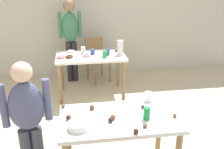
{
  "coord_description": "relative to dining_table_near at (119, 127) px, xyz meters",
  "views": [
    {
      "loc": [
        -0.52,
        -2.24,
        2.02
      ],
      "look_at": [
        -0.09,
        0.63,
        0.9
      ],
      "focal_mm": 40.35,
      "sensor_mm": 36.0,
      "label": 1
    }
  ],
  "objects": [
    {
      "name": "cup_near_0",
      "position": [
        0.37,
        0.29,
        0.17
      ],
      "size": [
        0.08,
        0.08,
        0.1
      ],
      "primitive_type": "cylinder",
      "color": "white",
      "rests_on": "dining_table_near"
    },
    {
      "name": "wall_back",
      "position": [
        0.13,
        3.33,
        0.66
      ],
      "size": [
        6.4,
        0.1,
        2.6
      ],
      "primitive_type": "cube",
      "color": "beige",
      "rests_on": "ground_plane"
    },
    {
      "name": "person_adult_far",
      "position": [
        -0.47,
        2.84,
        0.36
      ],
      "size": [
        0.45,
        0.22,
        1.64
      ],
      "color": "#28282D",
      "rests_on": "ground_plane"
    },
    {
      "name": "donut_far_0",
      "position": [
        0.38,
        2.31,
        0.13
      ],
      "size": [
        0.12,
        0.12,
        0.03
      ],
      "primitive_type": "torus",
      "color": "brown",
      "rests_on": "dining_table_far"
    },
    {
      "name": "cup_far_2",
      "position": [
        0.09,
        1.96,
        0.17
      ],
      "size": [
        0.08,
        0.08,
        0.11
      ],
      "primitive_type": "cylinder",
      "color": "green",
      "rests_on": "dining_table_far"
    },
    {
      "name": "chair_far_table",
      "position": [
        0.03,
        2.83,
        -0.14
      ],
      "size": [
        0.53,
        0.53,
        0.87
      ],
      "color": "olive",
      "rests_on": "ground_plane"
    },
    {
      "name": "cake_ball_8",
      "position": [
        0.2,
        -0.22,
        0.13
      ],
      "size": [
        0.04,
        0.04,
        0.04
      ],
      "primitive_type": "sphere",
      "color": "brown",
      "rests_on": "dining_table_near"
    },
    {
      "name": "cake_ball_5",
      "position": [
        0.53,
        -0.09,
        0.13
      ],
      "size": [
        0.04,
        0.04,
        0.04
      ],
      "primitive_type": "sphere",
      "color": "brown",
      "rests_on": "dining_table_near"
    },
    {
      "name": "dining_table_near",
      "position": [
        0.0,
        0.0,
        0.0
      ],
      "size": [
        1.16,
        0.67,
        0.75
      ],
      "color": "silver",
      "rests_on": "ground_plane"
    },
    {
      "name": "cake_ball_4",
      "position": [
        -0.55,
        0.27,
        0.13
      ],
      "size": [
        0.04,
        0.04,
        0.04
      ],
      "primitive_type": "sphere",
      "color": "brown",
      "rests_on": "dining_table_near"
    },
    {
      "name": "donut_far_3",
      "position": [
        -0.51,
        2.03,
        0.13
      ],
      "size": [
        0.13,
        0.13,
        0.04
      ],
      "primitive_type": "torus",
      "color": "brown",
      "rests_on": "dining_table_far"
    },
    {
      "name": "fork_near",
      "position": [
        0.09,
        -0.07,
        0.12
      ],
      "size": [
        0.17,
        0.02,
        0.01
      ],
      "primitive_type": "cube",
      "color": "silver",
      "rests_on": "dining_table_near"
    },
    {
      "name": "soda_can",
      "position": [
        0.25,
        -0.08,
        0.17
      ],
      "size": [
        0.07,
        0.07,
        0.12
      ],
      "primitive_type": "cylinder",
      "color": "#198438",
      "rests_on": "dining_table_near"
    },
    {
      "name": "donut_far_1",
      "position": [
        -0.48,
        2.35,
        0.13
      ],
      "size": [
        0.13,
        0.13,
        0.04
      ],
      "primitive_type": "torus",
      "color": "white",
      "rests_on": "dining_table_far"
    },
    {
      "name": "cake_ball_0",
      "position": [
        -0.1,
        -0.09,
        0.14
      ],
      "size": [
        0.05,
        0.05,
        0.05
      ],
      "primitive_type": "sphere",
      "color": "#3D2319",
      "rests_on": "dining_table_near"
    },
    {
      "name": "mixing_bowl",
      "position": [
        -0.39,
        -0.14,
        0.14
      ],
      "size": [
        0.2,
        0.2,
        0.06
      ],
      "primitive_type": "cylinder",
      "color": "white",
      "rests_on": "dining_table_near"
    },
    {
      "name": "donut_far_2",
      "position": [
        -0.21,
        2.06,
        0.13
      ],
      "size": [
        0.13,
        0.13,
        0.04
      ],
      "primitive_type": "torus",
      "color": "pink",
      "rests_on": "dining_table_far"
    },
    {
      "name": "cup_far_0",
      "position": [
        -0.26,
        2.27,
        0.17
      ],
      "size": [
        0.08,
        0.08,
        0.12
      ],
      "primitive_type": "cylinder",
      "color": "white",
      "rests_on": "dining_table_far"
    },
    {
      "name": "person_girl_near",
      "position": [
        -0.86,
        0.02,
        0.16
      ],
      "size": [
        0.45,
        0.26,
        1.35
      ],
      "color": "#383D4C",
      "rests_on": "ground_plane"
    },
    {
      "name": "donut_far_4",
      "position": [
        -0.65,
        2.03,
        0.13
      ],
      "size": [
        0.14,
        0.14,
        0.04
      ],
      "primitive_type": "torus",
      "color": "pink",
      "rests_on": "dining_table_far"
    },
    {
      "name": "cake_ball_3",
      "position": [
        0.27,
        0.13,
        0.13
      ],
      "size": [
        0.04,
        0.04,
        0.04
      ],
      "primitive_type": "sphere",
      "color": "#3D2319",
      "rests_on": "dining_table_near"
    },
    {
      "name": "cake_ball_6",
      "position": [
        -0.25,
        0.18,
        0.14
      ],
      "size": [
        0.05,
        0.05,
        0.05
      ],
      "primitive_type": "sphere",
      "color": "brown",
      "rests_on": "dining_table_near"
    },
    {
      "name": "cup_far_1",
      "position": [
        -0.1,
        2.17,
        0.16
      ],
      "size": [
        0.08,
        0.08,
        0.09
      ],
      "primitive_type": "cylinder",
      "color": "#3351B2",
      "rests_on": "dining_table_far"
    },
    {
      "name": "pitcher_far",
      "position": [
        0.38,
        2.08,
        0.24
      ],
      "size": [
        0.11,
        0.11,
        0.25
      ],
      "primitive_type": "cylinder",
      "color": "white",
      "rests_on": "dining_table_far"
    },
    {
      "name": "cake_ball_7",
      "position": [
        -0.49,
        0.02,
        0.14
      ],
      "size": [
        0.05,
        0.05,
        0.05
      ],
      "primitive_type": "sphere",
      "color": "#3D2319",
      "rests_on": "dining_table_near"
    },
    {
      "name": "cup_far_3",
      "position": [
        0.16,
        2.08,
        0.17
      ],
      "size": [
        0.07,
        0.07,
        0.11
      ],
      "primitive_type": "cylinder",
      "color": "#3351B2",
      "rests_on": "dining_table_far"
    },
    {
      "name": "dining_table_far",
      "position": [
        -0.14,
        2.12,
        0.01
      ],
      "size": [
        1.2,
        0.72,
        0.75
      ],
      "color": "silver",
      "rests_on": "ground_plane"
    },
    {
      "name": "cake_ball_1",
      "position": [
        0.09,
        -0.3,
        0.14
      ],
      "size": [
        0.05,
        0.05,
        0.05
      ],
      "primitive_type": "sphere",
      "color": "#3D2319",
      "rests_on": "dining_table_near"
    },
    {
      "name": "cake_ball_2",
      "position": [
        -0.07,
        -0.04,
        0.14
      ],
      "size": [
        0.05,
        0.05,
        0.05
      ],
      "primitive_type": "sphere",
      "color": "brown",
      "rests_on": "dining_table_near"
    }
  ]
}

